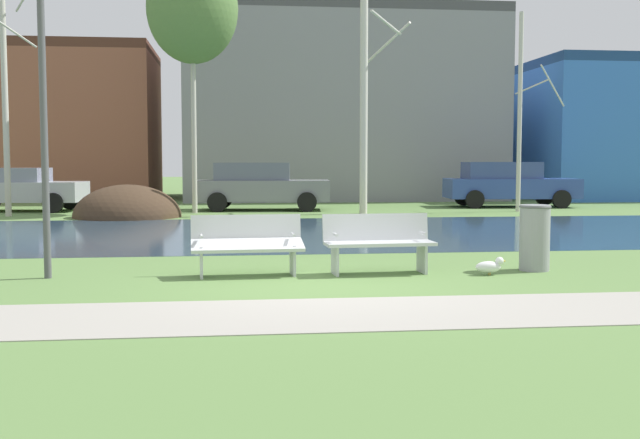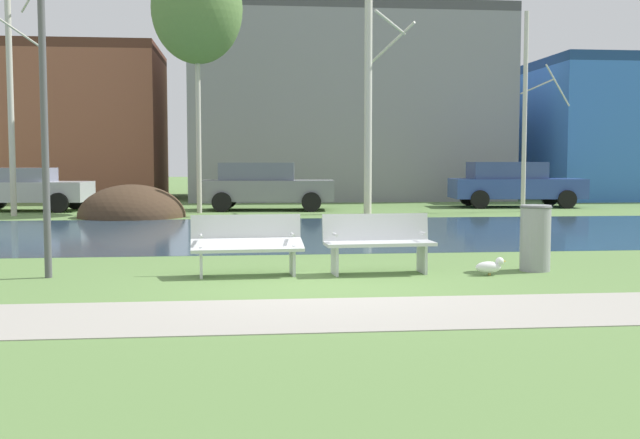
{
  "view_description": "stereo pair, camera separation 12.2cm",
  "coord_description": "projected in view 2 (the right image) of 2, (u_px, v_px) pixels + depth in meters",
  "views": [
    {
      "loc": [
        -1.19,
        -10.0,
        1.65
      ],
      "look_at": [
        0.13,
        1.29,
        0.78
      ],
      "focal_mm": 42.84,
      "sensor_mm": 36.0,
      "label": 1
    },
    {
      "loc": [
        -1.06,
        -10.02,
        1.65
      ],
      "look_at": [
        0.13,
        1.29,
        0.78
      ],
      "focal_mm": 42.84,
      "sensor_mm": 36.0,
      "label": 2
    }
  ],
  "objects": [
    {
      "name": "birch_center",
      "position": [
        526.0,
        111.0,
        24.61
      ],
      "size": [
        1.52,
        2.35,
        6.43
      ],
      "color": "beige",
      "rests_on": "ground"
    },
    {
      "name": "river_band",
      "position": [
        286.0,
        232.0,
        17.64
      ],
      "size": [
        80.0,
        8.42,
        0.01
      ],
      "primitive_type": "cube",
      "color": "#2D475B",
      "rests_on": "ground"
    },
    {
      "name": "bench_left",
      "position": [
        247.0,
        243.0,
        10.98
      ],
      "size": [
        1.63,
        0.64,
        0.87
      ],
      "color": "silver",
      "rests_on": "ground"
    },
    {
      "name": "birch_far_left",
      "position": [
        10.0,
        59.0,
        22.5
      ],
      "size": [
        1.07,
        1.82,
        9.22
      ],
      "color": "#BCB7A8",
      "rests_on": "ground"
    },
    {
      "name": "birch_center_left",
      "position": [
        369.0,
        87.0,
        23.58
      ],
      "size": [
        1.57,
        2.58,
        7.64
      ],
      "color": "beige",
      "rests_on": "ground"
    },
    {
      "name": "parked_hatch_third_blue",
      "position": [
        513.0,
        184.0,
        27.32
      ],
      "size": [
        4.75,
        2.39,
        1.61
      ],
      "color": "#2D4793",
      "rests_on": "ground"
    },
    {
      "name": "bench_right",
      "position": [
        378.0,
        242.0,
        11.18
      ],
      "size": [
        1.63,
        0.64,
        0.87
      ],
      "color": "silver",
      "rests_on": "ground"
    },
    {
      "name": "trash_bin",
      "position": [
        535.0,
        237.0,
        11.46
      ],
      "size": [
        0.48,
        0.48,
        0.99
      ],
      "color": "gray",
      "rests_on": "ground"
    },
    {
      "name": "parked_sedan_second_grey",
      "position": [
        265.0,
        185.0,
        25.59
      ],
      "size": [
        4.54,
        2.35,
        1.59
      ],
      "color": "slate",
      "rests_on": "ground"
    },
    {
      "name": "ground_plane",
      "position": [
        280.0,
        224.0,
        20.08
      ],
      "size": [
        120.0,
        120.0,
        0.0
      ],
      "primitive_type": "plane",
      "color": "#5B7F42"
    },
    {
      "name": "parked_van_nearest_silver",
      "position": [
        24.0,
        188.0,
        25.14
      ],
      "size": [
        4.18,
        2.3,
        1.42
      ],
      "color": "#B2B5BC",
      "rests_on": "ground"
    },
    {
      "name": "building_brick_low",
      "position": [
        10.0,
        123.0,
        33.44
      ],
      "size": [
        13.08,
        6.42,
        6.59
      ],
      "color": "brown",
      "rests_on": "ground"
    },
    {
      "name": "soil_mound",
      "position": [
        132.0,
        217.0,
        22.48
      ],
      "size": [
        3.14,
        3.02,
        1.92
      ],
      "primitive_type": "ellipsoid",
      "color": "#423021",
      "rests_on": "ground"
    },
    {
      "name": "seagull",
      "position": [
        490.0,
        266.0,
        11.01
      ],
      "size": [
        0.46,
        0.17,
        0.26
      ],
      "color": "white",
      "rests_on": "ground"
    },
    {
      "name": "building_grey_warehouse",
      "position": [
        342.0,
        108.0,
        34.32
      ],
      "size": [
        13.24,
        8.78,
        8.02
      ],
      "color": "gray",
      "rests_on": "ground"
    },
    {
      "name": "birch_left",
      "position": [
        197.0,
        9.0,
        23.73
      ],
      "size": [
        2.83,
        2.83,
        8.18
      ],
      "color": "#BCB7A8",
      "rests_on": "ground"
    },
    {
      "name": "paved_path_strip",
      "position": [
        339.0,
        314.0,
        8.24
      ],
      "size": [
        60.0,
        1.82,
        0.01
      ],
      "primitive_type": "cube",
      "color": "#9E998E",
      "rests_on": "ground"
    }
  ]
}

